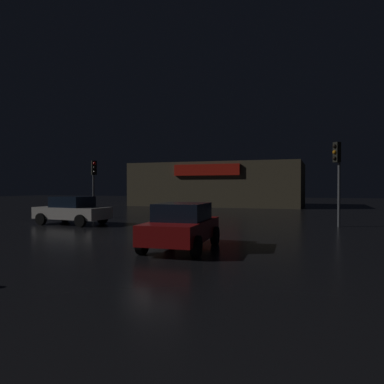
{
  "coord_description": "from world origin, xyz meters",
  "views": [
    {
      "loc": [
        6.4,
        -13.87,
        2.08
      ],
      "look_at": [
        -1.03,
        7.1,
        1.77
      ],
      "focal_mm": 34.23,
      "sensor_mm": 36.0,
      "label": 1
    }
  ],
  "objects_px": {
    "car_far": "(72,210)",
    "traffic_signal_opposite": "(337,166)",
    "traffic_signal_main": "(94,176)",
    "car_near": "(182,225)",
    "store_building": "(219,185)"
  },
  "relations": [
    {
      "from": "traffic_signal_main",
      "to": "car_near",
      "type": "relative_size",
      "value": 0.97
    },
    {
      "from": "traffic_signal_main",
      "to": "car_far",
      "type": "xyz_separation_m",
      "value": [
        1.37,
        -4.05,
        -2.03
      ]
    },
    {
      "from": "car_near",
      "to": "car_far",
      "type": "xyz_separation_m",
      "value": [
        -8.64,
        5.48,
        -0.0
      ]
    },
    {
      "from": "traffic_signal_opposite",
      "to": "traffic_signal_main",
      "type": "bearing_deg",
      "value": 178.25
    },
    {
      "from": "car_near",
      "to": "car_far",
      "type": "relative_size",
      "value": 0.95
    },
    {
      "from": "store_building",
      "to": "car_near",
      "type": "relative_size",
      "value": 4.61
    },
    {
      "from": "traffic_signal_main",
      "to": "store_building",
      "type": "bearing_deg",
      "value": 79.74
    },
    {
      "from": "store_building",
      "to": "car_near",
      "type": "height_order",
      "value": "store_building"
    },
    {
      "from": "traffic_signal_main",
      "to": "car_near",
      "type": "height_order",
      "value": "traffic_signal_main"
    },
    {
      "from": "traffic_signal_main",
      "to": "car_near",
      "type": "xyz_separation_m",
      "value": [
        10.01,
        -9.52,
        -2.03
      ]
    },
    {
      "from": "car_far",
      "to": "traffic_signal_opposite",
      "type": "bearing_deg",
      "value": 14.53
    },
    {
      "from": "traffic_signal_main",
      "to": "traffic_signal_opposite",
      "type": "xyz_separation_m",
      "value": [
        15.2,
        -0.46,
        0.35
      ]
    },
    {
      "from": "car_near",
      "to": "store_building",
      "type": "bearing_deg",
      "value": 102.8
    },
    {
      "from": "car_near",
      "to": "car_far",
      "type": "distance_m",
      "value": 10.23
    },
    {
      "from": "traffic_signal_opposite",
      "to": "car_far",
      "type": "height_order",
      "value": "traffic_signal_opposite"
    }
  ]
}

